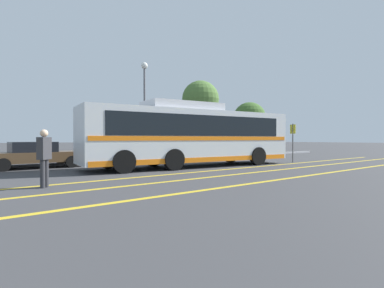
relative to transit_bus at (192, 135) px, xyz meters
name	(u,v)px	position (x,y,z in m)	size (l,w,h in m)	color
ground_plane	(196,166)	(0.55, 0.29, -1.68)	(220.00, 220.00, 0.00)	#38383A
lane_strip_0	(221,170)	(0.02, -2.20, -1.67)	(0.20, 31.36, 0.01)	gold
lane_strip_1	(248,173)	(0.02, -3.87, -1.67)	(0.20, 31.36, 0.01)	gold
lane_strip_2	(290,178)	(0.02, -5.91, -1.67)	(0.20, 31.36, 0.01)	gold
curb_strip	(145,160)	(0.02, 4.97, -1.60)	(39.36, 0.36, 0.15)	#99999E
transit_bus	(192,135)	(0.00, 0.00, 0.00)	(11.86, 3.89, 3.32)	silver
parked_car_1	(35,155)	(-6.67, 4.11, -1.01)	(4.84, 1.89, 1.31)	#4C3823
pedestrian_0	(44,154)	(-7.66, -2.62, -0.68)	(0.46, 0.45, 1.74)	#2D2D33
bus_stop_sign	(293,138)	(6.55, -1.73, -0.17)	(0.08, 0.40, 2.39)	#59595E
street_lamp	(144,92)	(0.76, 6.38, 3.07)	(0.47, 0.47, 6.86)	#59595E
tree_0	(200,100)	(6.82, 7.47, 3.17)	(3.18, 3.18, 6.46)	#513823
tree_1	(249,119)	(15.21, 9.26, 1.96)	(3.55, 3.55, 5.42)	#513823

